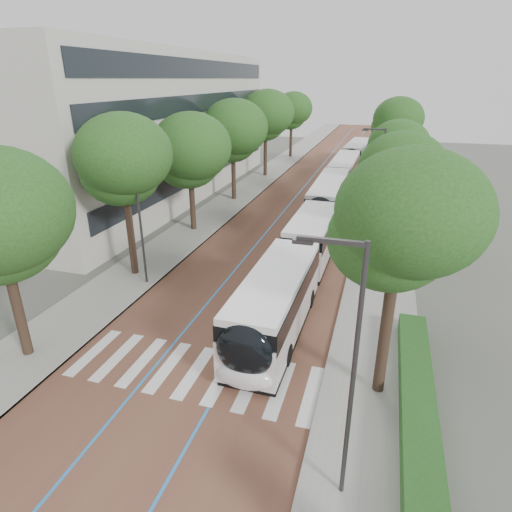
{
  "coord_description": "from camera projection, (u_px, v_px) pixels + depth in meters",
  "views": [
    {
      "loc": [
        6.97,
        -12.51,
        11.55
      ],
      "look_at": [
        0.67,
        8.56,
        2.4
      ],
      "focal_mm": 30.0,
      "sensor_mm": 36.0,
      "label": 1
    }
  ],
  "objects": [
    {
      "name": "zebra_crossing",
      "position": [
        195.0,
        372.0,
        18.17
      ],
      "size": [
        10.55,
        3.6,
        0.01
      ],
      "color": "silver",
      "rests_on": "ground"
    },
    {
      "name": "kerb_right",
      "position": [
        370.0,
        182.0,
        51.23
      ],
      "size": [
        0.2,
        140.0,
        0.14
      ],
      "primitive_type": "cube",
      "color": "gray",
      "rests_on": "ground"
    },
    {
      "name": "streetlight_far",
      "position": [
        379.0,
        172.0,
        33.21
      ],
      "size": [
        1.82,
        0.2,
        8.0
      ],
      "color": "#333336",
      "rests_on": "sidewalk_right"
    },
    {
      "name": "lane_line_right",
      "position": [
        337.0,
        180.0,
        52.3
      ],
      "size": [
        0.12,
        126.0,
        0.01
      ],
      "primitive_type": "cube",
      "color": "#2776C3",
      "rests_on": "road"
    },
    {
      "name": "streetlight_near",
      "position": [
        348.0,
        359.0,
        11.09
      ],
      "size": [
        1.82,
        0.2,
        8.0
      ],
      "color": "#333336",
      "rests_on": "sidewalk_right"
    },
    {
      "name": "sidewalk_right",
      "position": [
        387.0,
        183.0,
        50.73
      ],
      "size": [
        4.0,
        140.0,
        0.12
      ],
      "primitive_type": "cube",
      "color": "gray",
      "rests_on": "ground"
    },
    {
      "name": "hedge",
      "position": [
        419.0,
        424.0,
        14.74
      ],
      "size": [
        1.2,
        14.0,
        0.8
      ],
      "primitive_type": "cube",
      "color": "#1A4618",
      "rests_on": "sidewalk_right"
    },
    {
      "name": "trees_left",
      "position": [
        226.0,
        136.0,
        39.81
      ],
      "size": [
        6.42,
        60.81,
        9.87
      ],
      "color": "black",
      "rests_on": "ground"
    },
    {
      "name": "lamp_post_left",
      "position": [
        140.0,
        219.0,
        24.45
      ],
      "size": [
        0.14,
        0.14,
        8.0
      ],
      "primitive_type": "cylinder",
      "color": "#333336",
      "rests_on": "sidewalk_left"
    },
    {
      "name": "bus_queued_2",
      "position": [
        356.0,
        154.0,
        60.74
      ],
      "size": [
        3.17,
        12.51,
        3.2
      ],
      "rotation": [
        0.0,
        0.0,
        -0.05
      ],
      "color": "silver",
      "rests_on": "ground"
    },
    {
      "name": "kerb_left",
      "position": [
        280.0,
        176.0,
        54.19
      ],
      "size": [
        0.2,
        140.0,
        0.14
      ],
      "primitive_type": "cube",
      "color": "gray",
      "rests_on": "ground"
    },
    {
      "name": "trees_right",
      "position": [
        395.0,
        149.0,
        35.14
      ],
      "size": [
        5.98,
        47.52,
        9.05
      ],
      "color": "black",
      "rests_on": "ground"
    },
    {
      "name": "sidewalk_left",
      "position": [
        265.0,
        176.0,
        54.69
      ],
      "size": [
        4.0,
        140.0,
        0.12
      ],
      "primitive_type": "cube",
      "color": "gray",
      "rests_on": "ground"
    },
    {
      "name": "road",
      "position": [
        324.0,
        180.0,
        52.73
      ],
      "size": [
        11.0,
        140.0,
        0.02
      ],
      "primitive_type": "cube",
      "color": "brown",
      "rests_on": "ground"
    },
    {
      "name": "lead_bus",
      "position": [
        293.0,
        272.0,
        23.74
      ],
      "size": [
        2.77,
        18.43,
        3.2
      ],
      "rotation": [
        0.0,
        0.0,
        -0.01
      ],
      "color": "black",
      "rests_on": "ground"
    },
    {
      "name": "office_building",
      "position": [
        124.0,
        126.0,
        44.57
      ],
      "size": [
        18.11,
        40.0,
        14.0
      ],
      "color": "#B0ACA3",
      "rests_on": "ground"
    },
    {
      "name": "bus_queued_0",
      "position": [
        328.0,
        199.0,
        38.19
      ],
      "size": [
        2.64,
        12.42,
        3.2
      ],
      "rotation": [
        0.0,
        0.0,
        0.01
      ],
      "color": "silver",
      "rests_on": "ground"
    },
    {
      "name": "lane_line_left",
      "position": [
        311.0,
        179.0,
        53.15
      ],
      "size": [
        0.12,
        126.0,
        0.01
      ],
      "primitive_type": "cube",
      "color": "#2776C3",
      "rests_on": "road"
    },
    {
      "name": "ground",
      "position": [
        180.0,
        386.0,
        17.35
      ],
      "size": [
        160.0,
        160.0,
        0.0
      ],
      "primitive_type": "plane",
      "color": "#51544C",
      "rests_on": "ground"
    },
    {
      "name": "bus_queued_1",
      "position": [
        343.0,
        172.0,
        48.95
      ],
      "size": [
        2.67,
        12.43,
        3.2
      ],
      "rotation": [
        0.0,
        0.0,
        -0.01
      ],
      "color": "silver",
      "rests_on": "ground"
    }
  ]
}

